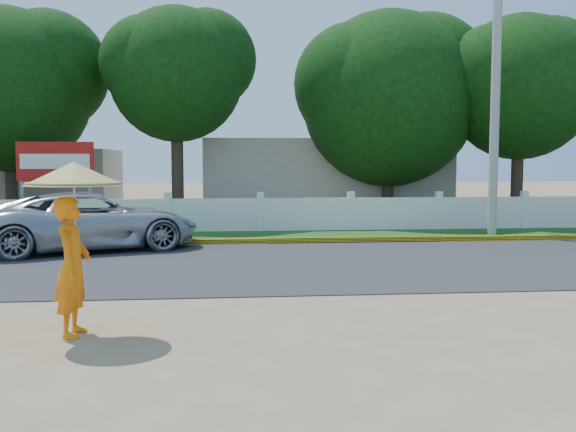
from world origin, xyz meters
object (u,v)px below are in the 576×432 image
object	(u,v)px
monk_with_parasol	(73,223)
utility_pole	(495,98)
billboard	(55,166)
vehicle	(91,221)

from	to	relation	value
monk_with_parasol	utility_pole	bearing A→B (deg)	45.97
billboard	vehicle	bearing A→B (deg)	-67.18
vehicle	billboard	world-z (taller)	billboard
utility_pole	vehicle	size ratio (longest dim) A/B	1.55
utility_pole	vehicle	bearing A→B (deg)	-168.92
vehicle	billboard	xyz separation A→B (m)	(-2.15, 5.10, 1.38)
vehicle	monk_with_parasol	world-z (taller)	monk_with_parasol
vehicle	monk_with_parasol	bearing A→B (deg)	169.43
vehicle	utility_pole	bearing A→B (deg)	-99.58
utility_pole	billboard	world-z (taller)	utility_pole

